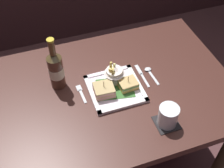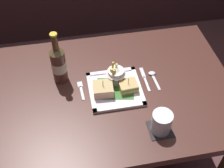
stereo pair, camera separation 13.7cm
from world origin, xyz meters
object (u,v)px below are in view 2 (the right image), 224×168
Objects in this scene: square_plate at (115,89)px; beer_bottle at (59,64)px; sandwich_half_right at (128,86)px; fries_cup at (116,74)px; sandwich_half_left at (103,89)px; spoon at (153,76)px; dining_table at (109,102)px; fork at (81,90)px; knife at (145,78)px; water_glass at (161,123)px.

beer_bottle is at bearing 154.27° from square_plate.
fries_cup is at bearing 125.87° from sandwich_half_right.
sandwich_half_left is 0.73× the size of spoon.
dining_table is 9.86× the size of fork.
beer_bottle reaches higher than fork.
beer_bottle reaches higher than dining_table.
sandwich_half_right is at bearing -148.52° from knife.
beer_bottle is 0.46m from spoon.
sandwich_half_left is at bearing -164.46° from knife.
square_plate reaches higher than dining_table.
beer_bottle is (-0.31, 0.13, 0.07)m from sandwich_half_right.
sandwich_half_right is 0.12m from knife.
water_glass is at bearing -70.49° from sandwich_half_right.
sandwich_half_left is 0.11m from fork.
water_glass is at bearing -92.47° from knife.
beer_bottle reaches higher than square_plate.
fries_cup reaches higher than sandwich_half_left.
fork is (-0.16, 0.03, -0.01)m from square_plate.
fries_cup reaches higher than spoon.
beer_bottle is at bearing 165.33° from fries_cup.
dining_table is 0.16m from sandwich_half_right.
beer_bottle is at bearing 170.01° from knife.
water_glass is at bearing -43.30° from fork.
sandwich_half_right is 0.32× the size of beer_bottle.
fries_cup reaches higher than knife.
knife is (0.40, -0.07, -0.10)m from beer_bottle.
sandwich_half_right is 0.26m from water_glass.
beer_bottle is (-0.26, 0.07, 0.05)m from fries_cup.
dining_table is at bearing -9.67° from fork.
sandwich_half_right is 0.68× the size of spoon.
sandwich_half_right is at bearing -155.16° from spoon.
water_glass is (0.39, -0.37, -0.06)m from beer_bottle.
dining_table is 0.26m from spoon.
square_plate is 1.89× the size of spoon.
knife is at bearing 11.68° from dining_table.
spoon is at bearing 14.75° from square_plate.
beer_bottle is 0.54m from water_glass.
sandwich_half_right is 0.22m from fork.
spoon is at bearing 79.48° from water_glass.
knife is at bearing -9.99° from beer_bottle.
square_plate is 2.57× the size of sandwich_half_left.
dining_table is 0.35m from water_glass.
square_plate is (0.03, -0.01, 0.10)m from dining_table.
fries_cup is 0.20m from spoon.
sandwich_half_left is at bearing -144.84° from dining_table.
fork is (-0.13, 0.02, 0.10)m from dining_table.
dining_table is 0.17m from fork.
sandwich_half_right is at bearing -54.13° from fries_cup.
fork is 0.32m from knife.
fries_cup is at bearing 6.48° from fork.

